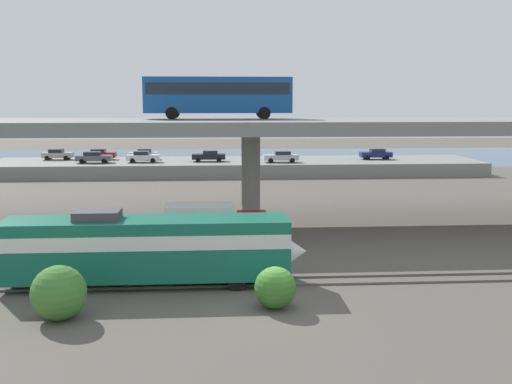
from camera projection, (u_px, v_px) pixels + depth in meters
The scene contains 19 objects.
ground_plane at pixel (275, 307), 29.52m from camera, with size 260.00×260.00×0.00m, color #565149.
rail_strip_near at pixel (269, 285), 32.76m from camera, with size 110.00×0.12×0.12m, color #59544C.
rail_strip_far at pixel (267, 278), 34.16m from camera, with size 110.00×0.12×0.12m, color #59544C.
train_locomotive at pixel (162, 246), 32.75m from camera, with size 16.35×3.04×4.18m.
highway_overpass at pixel (251, 128), 48.08m from camera, with size 96.00×11.73×8.46m.
transit_bus_on_overpass at pixel (218, 94), 49.55m from camera, with size 12.00×2.68×3.40m.
service_truck_west at pixel (214, 225), 40.89m from camera, with size 6.80×2.46×3.04m.
pier_parking_lot at pixel (236, 167), 83.64m from camera, with size 66.90×12.85×1.75m, color gray.
parked_car_0 at pixel (94, 157), 79.88m from camera, with size 4.62×1.92×1.50m.
parked_car_1 at pixel (100, 154), 84.28m from camera, with size 4.30×1.84×1.50m.
parked_car_2 at pixel (209, 156), 81.86m from camera, with size 4.49×1.83×1.50m.
parked_car_3 at pixel (144, 154), 84.55m from camera, with size 4.04×1.87×1.50m.
parked_car_4 at pixel (57, 154), 84.18m from camera, with size 4.14×1.87×1.50m.
parked_car_5 at pixel (143, 157), 80.74m from camera, with size 4.33×1.92×1.50m.
parked_car_6 at pixel (281, 157), 80.81m from camera, with size 4.61×1.92×1.50m.
parked_car_7 at pixel (376, 154), 84.92m from camera, with size 4.37×1.87×1.50m.
harbor_water at pixel (232, 157), 106.46m from camera, with size 140.00×36.00×0.01m, color #385B7A.
shrub_left at pixel (59, 293), 27.68m from camera, with size 2.53×2.53×2.53m, color #3E7930.
shrub_right at pixel (275, 288), 29.22m from camera, with size 2.05×2.05×2.05m, color #366F26.
Camera 1 is at (-2.84, -28.21, 10.01)m, focal length 42.43 mm.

